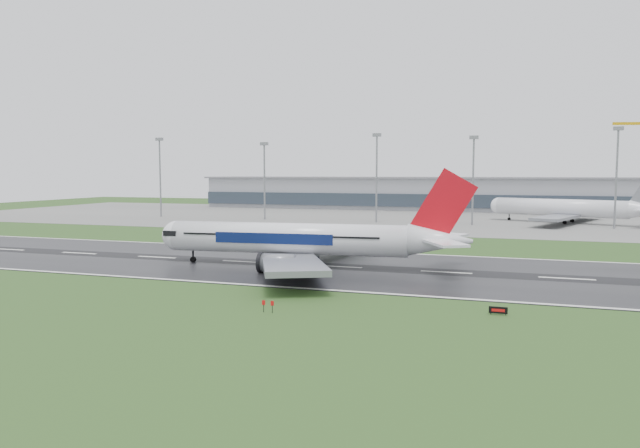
% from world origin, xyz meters
% --- Properties ---
extents(ground, '(520.00, 520.00, 0.00)m').
position_xyz_m(ground, '(0.00, 0.00, 0.00)').
color(ground, '#244419').
rests_on(ground, ground).
extents(runway, '(400.00, 45.00, 0.10)m').
position_xyz_m(runway, '(0.00, 0.00, 0.05)').
color(runway, black).
rests_on(runway, ground).
extents(apron, '(400.00, 130.00, 0.08)m').
position_xyz_m(apron, '(0.00, 125.00, 0.04)').
color(apron, slate).
rests_on(apron, ground).
extents(terminal, '(240.00, 36.00, 15.00)m').
position_xyz_m(terminal, '(0.00, 185.00, 7.50)').
color(terminal, gray).
rests_on(terminal, ground).
extents(main_airliner, '(64.75, 62.14, 17.75)m').
position_xyz_m(main_airliner, '(-5.49, -1.57, 8.97)').
color(main_airliner, white).
rests_on(main_airliner, runway).
extents(parked_airliner, '(74.60, 72.23, 17.30)m').
position_xyz_m(parked_airliner, '(49.23, 117.90, 8.73)').
color(parked_airliner, white).
rests_on(parked_airliner, apron).
extents(runway_sign, '(2.28, 0.91, 1.04)m').
position_xyz_m(runway_sign, '(29.62, -29.70, 0.52)').
color(runway_sign, black).
rests_on(runway_sign, ground).
extents(floodmast_0, '(0.64, 0.64, 30.69)m').
position_xyz_m(floodmast_0, '(-104.86, 100.00, 15.34)').
color(floodmast_0, gray).
rests_on(floodmast_0, ground).
extents(floodmast_1, '(0.64, 0.64, 28.15)m').
position_xyz_m(floodmast_1, '(-59.03, 100.00, 14.08)').
color(floodmast_1, gray).
rests_on(floodmast_1, ground).
extents(floodmast_2, '(0.64, 0.64, 30.59)m').
position_xyz_m(floodmast_2, '(-15.54, 100.00, 15.30)').
color(floodmast_2, gray).
rests_on(floodmast_2, ground).
extents(floodmast_3, '(0.64, 0.64, 29.12)m').
position_xyz_m(floodmast_3, '(17.85, 100.00, 14.56)').
color(floodmast_3, gray).
rests_on(floodmast_3, ground).
extents(floodmast_4, '(0.64, 0.64, 31.07)m').
position_xyz_m(floodmast_4, '(61.72, 100.00, 15.54)').
color(floodmast_4, gray).
rests_on(floodmast_4, ground).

